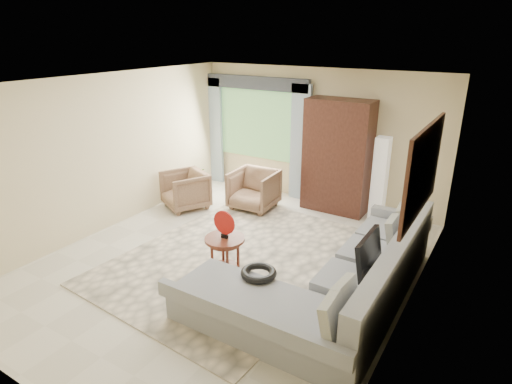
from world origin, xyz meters
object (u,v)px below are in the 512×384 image
Objects in this scene: armchair_right at (254,190)px; potted_plant at (199,177)px; sectional_sofa at (339,287)px; floor_lamp at (380,178)px; coffee_table at (225,255)px; armchair_left at (185,190)px; tv_screen at (369,254)px; armoire at (337,157)px.

potted_plant is (-1.64, 0.37, -0.14)m from armchair_right.
floor_lamp reaches higher than sectional_sofa.
potted_plant is (-4.21, 2.50, -0.04)m from sectional_sofa.
potted_plant is 3.84m from floor_lamp.
coffee_table is at bearing -176.27° from sectional_sofa.
armchair_right reaches higher than armchair_left.
sectional_sofa is 7.21× the size of potted_plant.
potted_plant is (-4.48, 2.30, -0.48)m from tv_screen.
coffee_table is 3.13m from armoire.
floor_lamp is at bearing 18.02° from armchair_right.
potted_plant is at bearing 164.02° from armchair_right.
sectional_sofa is 4.68× the size of tv_screen.
sectional_sofa is 4.17× the size of armchair_right.
floor_lamp reaches higher than potted_plant.
sectional_sofa reaches higher than coffee_table.
floor_lamp is at bearing 104.22° from tv_screen.
armoire reaches higher than potted_plant.
floor_lamp is at bearing 68.39° from coffee_table.
armchair_left is 0.53× the size of floor_lamp.
armoire is at bearing 7.60° from potted_plant.
armoire is 0.86m from floor_lamp.
coffee_table is at bearing -70.62° from armchair_right.
floor_lamp is at bearing 51.26° from armchair_left.
armchair_right is (-2.58, 2.13, 0.09)m from sectional_sofa.
potted_plant is at bearing 152.77° from tv_screen.
armchair_right is at bearing 140.44° from sectional_sofa.
armchair_left is 2.95m from armoire.
sectional_sofa is 6.21× the size of coffee_table.
armoire reaches higher than armchair_left.
armoire is (-1.50, 2.70, 0.33)m from tv_screen.
coffee_table is (-1.91, -0.30, -0.43)m from tv_screen.
armchair_left is 1.15m from potted_plant.
sectional_sofa is 4.39× the size of armchair_left.
armoire is at bearing 119.03° from tv_screen.
tv_screen is at bearing 36.15° from sectional_sofa.
floor_lamp is (3.78, 0.46, 0.51)m from potted_plant.
potted_plant is 3.11m from armoire.
coffee_table is 1.16× the size of potted_plant.
sectional_sofa is 4.00m from armchair_left.
sectional_sofa is 3.34m from armchair_right.
sectional_sofa is at bearing 5.32° from armchair_left.
floor_lamp reaches higher than tv_screen.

